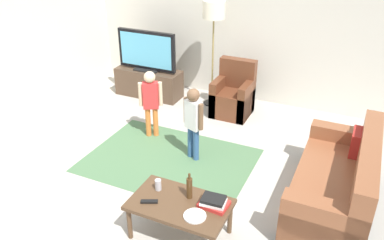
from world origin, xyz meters
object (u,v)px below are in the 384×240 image
floor_lamp (214,16)px  tv_remote (149,201)px  book_stack (214,202)px  bottle (189,188)px  armchair (233,97)px  couch (340,185)px  tv_stand (149,83)px  coffee_table (180,207)px  child_center (193,118)px  child_near_tv (151,98)px  plate (195,216)px  tv (147,51)px  soda_can (158,185)px

floor_lamp → tv_remote: 3.49m
book_stack → bottle: bottle is taller
armchair → floor_lamp: floor_lamp is taller
couch → armchair: size_ratio=2.00×
tv_stand → bottle: bottle is taller
floor_lamp → tv_stand: bearing=-172.7°
coffee_table → bottle: bottle is taller
child_center → child_near_tv: bearing=159.6°
child_center → tv_remote: (0.21, -1.51, -0.19)m
couch → plate: size_ratio=8.18×
tv → book_stack: 3.77m
tv_stand → armchair: armchair is taller
soda_can → coffee_table: bearing=-18.4°
child_center → coffee_table: size_ratio=1.03×
child_center → book_stack: 1.54m
tv → bottle: (2.16, -2.83, -0.31)m
bottle → soda_can: size_ratio=2.42×
bottle → plate: size_ratio=1.32×
tv_stand → book_stack: book_stack is taller
tv_stand → child_center: (1.62, -1.58, 0.37)m
plate → coffee_table: bearing=151.4°
armchair → bottle: armchair is taller
coffee_table → tv_remote: tv_remote is taller
couch → armchair: armchair is taller
tv_stand → tv_remote: 3.60m
couch → tv: bearing=153.2°
book_stack → soda_can: 0.62m
child_center → book_stack: child_center is taller
couch → plate: (-1.20, -1.29, 0.14)m
child_center → coffee_table: bearing=-70.5°
tv → tv_remote: tv is taller
bottle → tv_stand: bearing=127.2°
armchair → child_center: size_ratio=0.88×
child_near_tv → child_center: 0.87m
tv → soda_can: (1.81, -2.85, -0.37)m
child_near_tv → child_center: size_ratio=1.00×
soda_can → tv_stand: bearing=122.2°
armchair → coffee_table: armchair is taller
floor_lamp → book_stack: floor_lamp is taller
tv_remote → tv_stand: bearing=95.7°
tv → coffee_table: bearing=-54.4°
child_center → tv_remote: 1.54m
tv → book_stack: tv is taller
tv → tv_remote: size_ratio=6.47×
couch → child_center: child_center is taller
tv → soda_can: 3.40m
armchair → soda_can: 2.84m
plate → child_center: bearing=115.3°
bottle → child_center: bearing=113.1°
floor_lamp → plate: bearing=-70.4°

